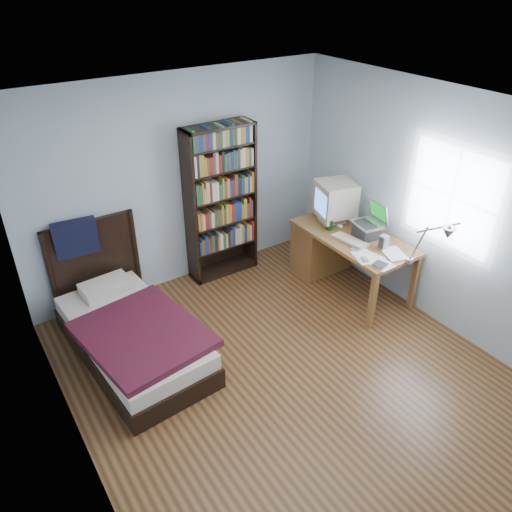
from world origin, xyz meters
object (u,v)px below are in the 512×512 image
laptop (368,228)px  soda_can (329,225)px  speaker (384,242)px  desk (329,245)px  crt_monitor (334,199)px  bookshelf (221,203)px  desk_lamp (442,236)px  keyboard (350,240)px  bed (129,329)px

laptop → soda_can: 0.45m
speaker → soda_can: (-0.21, 0.67, -0.02)m
laptop → desk: bearing=102.0°
desk → laptop: laptop is taller
speaker → soda_can: size_ratio=1.23×
crt_monitor → bookshelf: 1.36m
laptop → desk_lamp: (-0.16, -1.07, 0.43)m
desk → keyboard: size_ratio=3.46×
speaker → laptop: bearing=79.6°
desk_lamp → soda_can: size_ratio=5.20×
speaker → soda_can: bearing=105.6°
laptop → keyboard: 0.26m
bed → crt_monitor: bearing=0.4°
desk_lamp → bookshelf: 2.59m
keyboard → bookshelf: bookshelf is taller
laptop → desk_lamp: 1.17m
keyboard → desk: bearing=65.0°
laptop → desk_lamp: desk_lamp is taller
soda_can → speaker: bearing=-72.9°
laptop → bookshelf: bookshelf is taller
soda_can → crt_monitor: bearing=39.2°
crt_monitor → bookshelf: bookshelf is taller
keyboard → bookshelf: size_ratio=0.23×
desk_lamp → speaker: (0.11, 0.77, -0.47)m
desk_lamp → bed: bearing=148.8°
desk_lamp → desk: bearing=88.0°
crt_monitor → desk_lamp: desk_lamp is taller
desk → soda_can: (-0.15, -0.14, 0.38)m
soda_can → desk: bearing=42.9°
bed → speaker: bearing=-16.4°
desk → speaker: bearing=-85.8°
keyboard → crt_monitor: bearing=61.7°
desk_lamp → bed: size_ratio=0.33×
crt_monitor → speaker: crt_monitor is taller
laptop → soda_can: size_ratio=3.11×
laptop → bed: bearing=169.8°
keyboard → bookshelf: 1.60m
laptop → soda_can: bearing=124.6°
crt_monitor → soda_can: size_ratio=4.17×
desk → bookshelf: (-1.07, 0.79, 0.54)m
soda_can → keyboard: bearing=-88.1°
speaker → keyboard: bearing=120.0°
keyboard → bed: bed is taller
desk_lamp → soda_can: desk_lamp is taller
bookshelf → bed: bearing=-153.0°
desk → laptop: size_ratio=3.67×
keyboard → bed: size_ratio=0.21×
laptop → bed: size_ratio=0.20×
crt_monitor → bed: (-2.67, -0.02, -0.76)m
speaker → bookshelf: (-1.13, 1.59, 0.15)m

